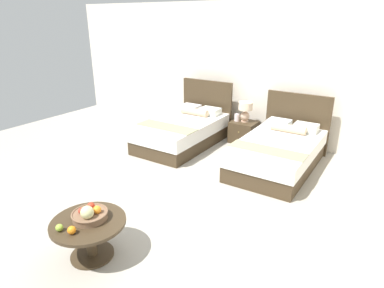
# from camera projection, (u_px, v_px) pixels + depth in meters

# --- Properties ---
(ground_plane) EXTENTS (10.25, 9.77, 0.02)m
(ground_plane) POSITION_uv_depth(u_px,v_px,m) (172.00, 193.00, 5.04)
(ground_plane) COLOR #A8A194
(wall_back) EXTENTS (10.25, 0.12, 2.84)m
(wall_back) POSITION_uv_depth(u_px,v_px,m) (258.00, 73.00, 6.92)
(wall_back) COLOR silver
(wall_back) RESTS_ON ground
(bed_near_window) EXTENTS (1.24, 2.08, 1.21)m
(bed_near_window) POSITION_uv_depth(u_px,v_px,m) (184.00, 130.00, 6.86)
(bed_near_window) COLOR #3D2F1E
(bed_near_window) RESTS_ON ground
(bed_near_corner) EXTENTS (1.25, 2.13, 1.15)m
(bed_near_corner) POSITION_uv_depth(u_px,v_px,m) (279.00, 151.00, 5.80)
(bed_near_corner) COLOR #3D2F1E
(bed_near_corner) RESTS_ON ground
(nightstand) EXTENTS (0.52, 0.50, 0.45)m
(nightstand) POSITION_uv_depth(u_px,v_px,m) (244.00, 132.00, 7.01)
(nightstand) COLOR #3D2F1E
(nightstand) RESTS_ON ground
(table_lamp) EXTENTS (0.29, 0.29, 0.42)m
(table_lamp) POSITION_uv_depth(u_px,v_px,m) (245.00, 110.00, 6.85)
(table_lamp) COLOR #D2AB8E
(table_lamp) RESTS_ON nightstand
(vase) EXTENTS (0.10, 0.10, 0.16)m
(vase) POSITION_uv_depth(u_px,v_px,m) (237.00, 117.00, 6.95)
(vase) COLOR silver
(vase) RESTS_ON nightstand
(coffee_table) EXTENTS (0.81, 0.81, 0.46)m
(coffee_table) POSITION_uv_depth(u_px,v_px,m) (89.00, 231.00, 3.59)
(coffee_table) COLOR #3D2F1E
(coffee_table) RESTS_ON ground
(fruit_bowl) EXTENTS (0.39, 0.39, 0.21)m
(fruit_bowl) POSITION_uv_depth(u_px,v_px,m) (90.00, 214.00, 3.55)
(fruit_bowl) COLOR brown
(fruit_bowl) RESTS_ON coffee_table
(loose_apple) EXTENTS (0.08, 0.08, 0.08)m
(loose_apple) POSITION_uv_depth(u_px,v_px,m) (59.00, 228.00, 3.37)
(loose_apple) COLOR #93B73B
(loose_apple) RESTS_ON coffee_table
(loose_orange) EXTENTS (0.09, 0.09, 0.09)m
(loose_orange) POSITION_uv_depth(u_px,v_px,m) (72.00, 230.00, 3.32)
(loose_orange) COLOR orange
(loose_orange) RESTS_ON coffee_table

